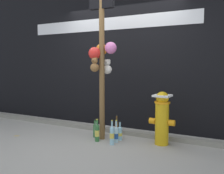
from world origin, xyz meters
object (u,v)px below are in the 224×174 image
bottle_7 (116,134)px  bottle_6 (97,131)px  bottle_1 (103,129)px  bottle_4 (97,132)px  bottle_5 (117,128)px  memorial_post (102,49)px  bottle_0 (112,135)px  bottle_2 (95,130)px  bottle_3 (120,133)px  fire_hydrant (162,117)px

bottle_7 → bottle_6: bearing=175.5°
bottle_1 → bottle_6: size_ratio=0.97×
bottle_4 → bottle_7: size_ratio=1.01×
bottle_5 → bottle_6: size_ratio=1.24×
memorial_post → bottle_0: (0.30, -0.22, -1.42)m
bottle_2 → bottle_0: bearing=-27.1°
bottle_3 → bottle_6: size_ratio=1.02×
bottle_5 → bottle_0: bearing=-75.0°
bottle_0 → bottle_1: size_ratio=1.29×
bottle_3 → bottle_6: bearing=-164.9°
fire_hydrant → bottle_4: fire_hydrant is taller
memorial_post → bottle_1: (-0.07, 0.16, -1.45)m
bottle_5 → bottle_6: (-0.28, -0.24, -0.03)m
fire_hydrant → bottle_0: 0.87m
bottle_6 → bottle_1: bearing=85.5°
fire_hydrant → bottle_7: (-0.71, -0.25, -0.32)m
memorial_post → bottle_1: size_ratio=8.23×
bottle_2 → bottle_4: size_ratio=0.83×
bottle_1 → bottle_3: size_ratio=0.95×
memorial_post → bottle_1: 1.46m
bottle_7 → bottle_2: bearing=168.4°
bottle_1 → bottle_3: bearing=-14.3°
bottle_0 → bottle_6: bearing=156.4°
bottle_2 → bottle_1: bearing=58.4°
bottle_1 → bottle_4: bearing=-78.7°
memorial_post → bottle_2: 1.45m
fire_hydrant → bottle_7: bearing=-161.0°
memorial_post → bottle_0: size_ratio=6.38×
bottle_1 → bottle_3: (0.39, -0.10, -0.01)m
bottle_3 → bottle_2: bearing=-174.7°
bottle_1 → bottle_5: (0.26, 0.03, 0.03)m
bottle_1 → bottle_6: 0.21m
bottle_1 → bottle_2: bottle_2 is taller
bottle_3 → bottle_4: size_ratio=0.86×
memorial_post → bottle_0: bearing=-35.7°
bottle_1 → bottle_4: 0.34m
fire_hydrant → bottle_0: bearing=-152.1°
bottle_2 → bottle_5: bottle_5 is taller
bottle_6 → bottle_2: bearing=137.4°
memorial_post → bottle_4: bearing=-90.8°
bottle_3 → bottle_4: 0.40m
bottle_1 → bottle_5: size_ratio=0.78×
bottle_0 → memorial_post: bearing=144.3°
fire_hydrant → bottle_1: size_ratio=2.76×
memorial_post → fire_hydrant: size_ratio=2.98×
bottle_2 → bottle_3: bottle_3 is taller
bottle_2 → bottle_6: size_ratio=0.99×
bottle_0 → bottle_5: bearing=105.0°
bottle_5 → bottle_2: bearing=-153.4°
memorial_post → bottle_3: 1.49m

